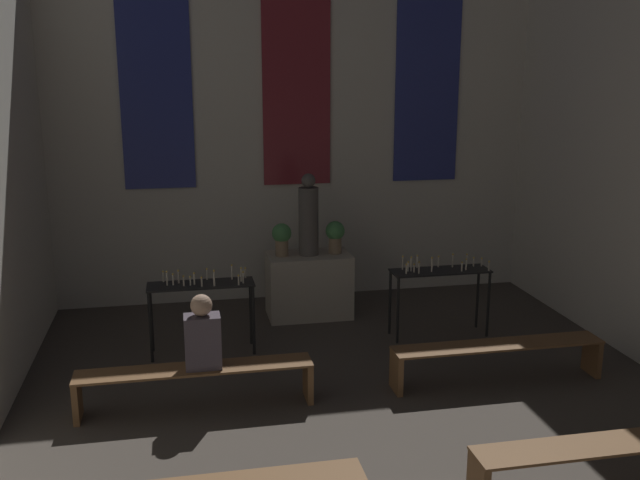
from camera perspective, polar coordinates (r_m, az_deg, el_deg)
The scene contains 11 objects.
wall_back at distance 10.52m, azimuth -1.94°, elevation 9.97°, with size 7.27×0.16×5.41m.
altar at distance 9.97m, azimuth -0.90°, elevation -3.63°, with size 1.15×0.67×0.89m.
statue at distance 9.73m, azimuth -0.92°, elevation 1.80°, with size 0.27×0.27×1.13m.
flower_vase_left at distance 9.73m, azimuth -3.08°, elevation 0.23°, with size 0.27×0.27×0.45m.
flower_vase_right at distance 9.86m, azimuth 1.22°, elevation 0.43°, with size 0.27×0.27×0.45m.
candle_rack_left at distance 8.70m, azimuth -9.47°, elevation -4.28°, with size 1.27×0.40×1.08m.
candle_rack_right at distance 9.28m, azimuth 9.56°, elevation -3.15°, with size 1.27×0.40×1.08m.
pew_second_right at distance 6.49m, azimuth 22.38°, elevation -15.58°, with size 2.38×0.36×0.45m.
pew_back_left at distance 7.45m, azimuth -9.93°, elevation -10.81°, with size 2.38×0.36×0.45m.
pew_back_right at distance 8.17m, azimuth 14.02°, elevation -8.78°, with size 2.38×0.36×0.45m.
person_seated at distance 7.28m, azimuth -9.38°, elevation -7.51°, with size 0.36×0.24×0.77m.
Camera 1 is at (-1.71, -0.88, 3.39)m, focal length 40.00 mm.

